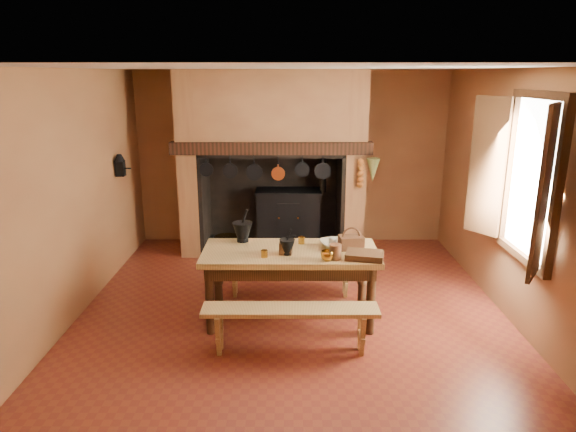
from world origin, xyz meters
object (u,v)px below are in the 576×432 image
object	(u,v)px
mixing_bowl	(335,244)
wicker_basket	(351,242)
iron_range	(289,217)
bench_front	(290,319)
work_table	(290,262)
coffee_grinder	(286,247)

from	to	relation	value
mixing_bowl	wicker_basket	size ratio (longest dim) A/B	1.13
iron_range	bench_front	xyz separation A→B (m)	(0.02, -3.36, -0.11)
iron_range	bench_front	bearing A→B (deg)	-89.70
work_table	coffee_grinder	world-z (taller)	coffee_grinder
bench_front	mixing_bowl	xyz separation A→B (m)	(0.50, 0.82, 0.51)
iron_range	mixing_bowl	size ratio (longest dim) A/B	4.92
coffee_grinder	mixing_bowl	size ratio (longest dim) A/B	0.65
iron_range	wicker_basket	size ratio (longest dim) A/B	5.56
iron_range	mixing_bowl	bearing A→B (deg)	-78.47
mixing_bowl	wicker_basket	bearing A→B (deg)	-12.39
iron_range	mixing_bowl	distance (m)	2.62
work_table	coffee_grinder	xyz separation A→B (m)	(-0.05, -0.10, 0.21)
iron_range	bench_front	size ratio (longest dim) A/B	0.91
mixing_bowl	iron_range	bearing A→B (deg)	101.53
bench_front	wicker_basket	distance (m)	1.18
iron_range	work_table	xyz separation A→B (m)	(0.02, -2.64, 0.23)
coffee_grinder	wicker_basket	bearing A→B (deg)	17.65
iron_range	coffee_grinder	xyz separation A→B (m)	(-0.03, -2.74, 0.44)
iron_range	coffee_grinder	bearing A→B (deg)	-90.67
bench_front	coffee_grinder	world-z (taller)	coffee_grinder
coffee_grinder	wicker_basket	xyz separation A→B (m)	(0.73, 0.16, 0.00)
iron_range	coffee_grinder	size ratio (longest dim) A/B	7.62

